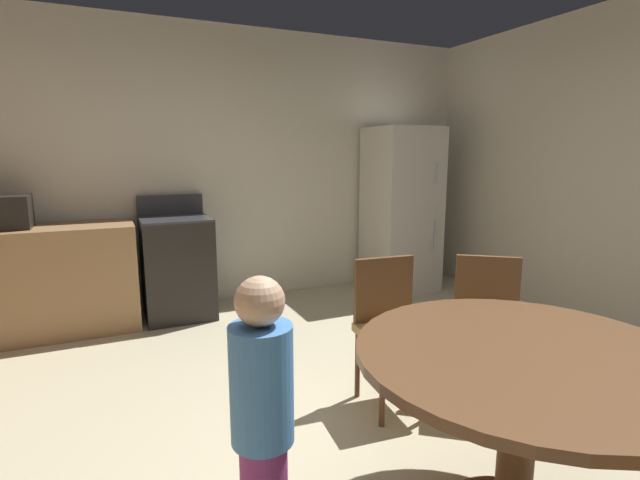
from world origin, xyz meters
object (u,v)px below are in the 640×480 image
at_px(oven_range, 177,266).
at_px(chair_north, 391,322).
at_px(refrigerator, 401,210).
at_px(person_child, 263,419).
at_px(chair_northeast, 487,320).
at_px(dining_table, 521,387).

bearing_deg(oven_range, chair_north, -65.89).
relative_size(refrigerator, person_child, 1.61).
bearing_deg(chair_northeast, oven_range, -110.12).
height_order(chair_north, chair_northeast, same).
distance_m(oven_range, dining_table, 3.28).
xyz_separation_m(refrigerator, chair_north, (-1.44, -2.06, -0.38)).
xyz_separation_m(dining_table, person_child, (-0.95, 0.24, -0.03)).
bearing_deg(oven_range, dining_table, -75.00).
xyz_separation_m(oven_range, chair_northeast, (1.49, -2.32, 0.03)).
xyz_separation_m(chair_north, person_child, (-1.05, -0.81, 0.08)).
bearing_deg(refrigerator, person_child, -130.97).
height_order(oven_range, chair_northeast, oven_range).
relative_size(refrigerator, chair_northeast, 2.02).
distance_m(oven_range, person_child, 2.92).
height_order(dining_table, person_child, person_child).
relative_size(oven_range, chair_north, 1.26).
xyz_separation_m(refrigerator, person_child, (-2.49, -2.86, -0.30)).
height_order(dining_table, chair_north, chair_north).
bearing_deg(chair_northeast, person_child, -32.17).
height_order(oven_range, person_child, oven_range).
bearing_deg(refrigerator, dining_table, -116.29).
bearing_deg(chair_north, oven_range, -150.58).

